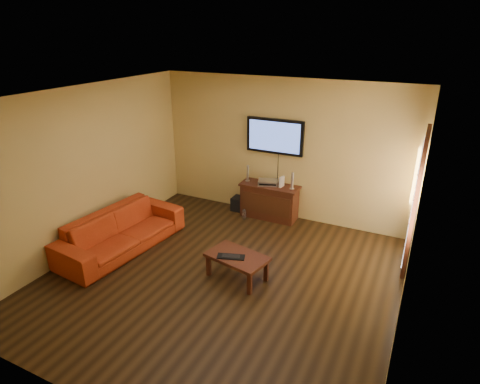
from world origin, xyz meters
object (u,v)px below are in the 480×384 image
Objects in this scene: television at (275,136)px; av_receiver at (268,182)px; subwoofer at (239,204)px; speaker_right at (292,182)px; game_console at (282,182)px; bottle at (244,214)px; media_console at (269,201)px; speaker_left at (248,174)px; coffee_table at (237,259)px; keyboard at (231,257)px; sofa at (121,225)px.

television reaches higher than av_receiver.
subwoofer is (-0.68, -0.13, -1.47)m from television.
speaker_right is 1.61× the size of game_console.
bottle is at bearing -161.09° from speaker_right.
av_receiver is (-0.05, -0.16, -0.88)m from television.
television reaches higher than bottle.
speaker_right is at bearing -21.71° from av_receiver.
speaker_left is at bearing 177.49° from media_console.
speaker_left is 0.99× the size of speaker_right.
media_console is 2.18m from coffee_table.
media_console reaches higher than keyboard.
subwoofer is at bearing 177.33° from speaker_right.
speaker_right is at bearing -22.03° from television.
keyboard is (0.35, -2.26, -0.33)m from av_receiver.
game_console is 0.99m from bottle.
media_console is 0.56m from bottle.
coffee_table is at bearing -77.46° from game_console.
game_console is at bearing 25.82° from bottle.
game_console is (0.72, -0.01, -0.05)m from speaker_left.
sofa is 5.92× the size of av_receiver.
keyboard is at bearing -70.82° from speaker_left.
bottle is (-0.41, -0.30, -0.24)m from media_console.
subwoofer is at bearing 128.68° from bottle.
av_receiver is (-0.41, 2.18, 0.40)m from coffee_table.
media_console is 3.56× the size of speaker_left.
sofa is 6.87× the size of speaker_right.
sofa reaches higher than av_receiver.
speaker_left is (1.30, 2.25, 0.40)m from sofa.
television is at bearing -30.46° from sofa.
coffee_table reaches higher than subwoofer.
bottle is at bearing -144.00° from media_console.
television is 5.17× the size of bottle.
game_console reaches higher than media_console.
sofa reaches higher than keyboard.
speaker_right reaches higher than game_console.
sofa reaches higher than coffee_table.
television is 2.73m from keyboard.
subwoofer is 2.51m from keyboard.
television is at bearing 49.58° from bottle.
keyboard is at bearing -100.21° from av_receiver.
sofa is 2.63m from speaker_left.
coffee_table is 3.01× the size of speaker_right.
media_console is 3.05× the size of av_receiver.
game_console is at bearing 91.69° from keyboard.
television is 2.98× the size of av_receiver.
television is 3.48× the size of speaker_left.
keyboard is at bearing -82.32° from media_console.
television reaches higher than sofa.
media_console is 5.29× the size of bottle.
media_console reaches higher than coffee_table.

